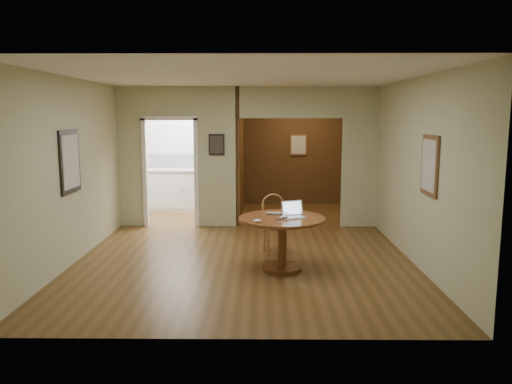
{
  "coord_description": "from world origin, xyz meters",
  "views": [
    {
      "loc": [
        0.26,
        -7.07,
        2.15
      ],
      "look_at": [
        0.18,
        -0.2,
        1.1
      ],
      "focal_mm": 35.0,
      "sensor_mm": 36.0,
      "label": 1
    }
  ],
  "objects_px": {
    "open_laptop": "(292,213)",
    "closed_laptop": "(277,214)",
    "chair": "(274,220)",
    "dining_table": "(282,231)"
  },
  "relations": [
    {
      "from": "dining_table",
      "to": "open_laptop",
      "type": "height_order",
      "value": "open_laptop"
    },
    {
      "from": "open_laptop",
      "to": "closed_laptop",
      "type": "distance_m",
      "value": 0.26
    },
    {
      "from": "chair",
      "to": "open_laptop",
      "type": "height_order",
      "value": "open_laptop"
    },
    {
      "from": "dining_table",
      "to": "closed_laptop",
      "type": "height_order",
      "value": "closed_laptop"
    },
    {
      "from": "open_laptop",
      "to": "chair",
      "type": "bearing_deg",
      "value": 83.39
    },
    {
      "from": "dining_table",
      "to": "chair",
      "type": "height_order",
      "value": "chair"
    },
    {
      "from": "open_laptop",
      "to": "closed_laptop",
      "type": "relative_size",
      "value": 1.11
    },
    {
      "from": "chair",
      "to": "closed_laptop",
      "type": "distance_m",
      "value": 0.77
    },
    {
      "from": "dining_table",
      "to": "open_laptop",
      "type": "distance_m",
      "value": 0.29
    },
    {
      "from": "dining_table",
      "to": "closed_laptop",
      "type": "bearing_deg",
      "value": 110.53
    }
  ]
}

